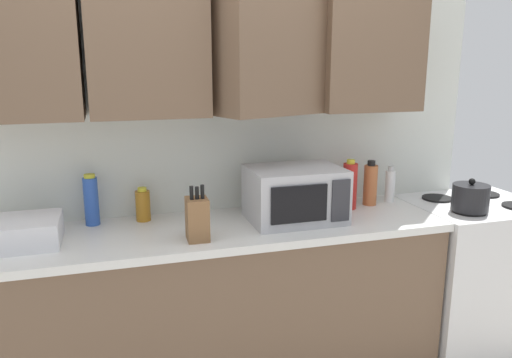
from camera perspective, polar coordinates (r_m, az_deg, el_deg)
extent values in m
cube|color=silver|center=(2.76, -6.13, 4.61)|extent=(3.22, 0.06, 2.60)
cube|color=brown|center=(2.53, -26.05, 14.53)|extent=(0.56, 0.33, 0.75)
cube|color=brown|center=(2.51, -12.39, 15.55)|extent=(0.56, 0.33, 0.75)
cube|color=brown|center=(2.59, 1.12, 15.76)|extent=(0.64, 0.51, 0.75)
cube|color=brown|center=(2.85, 12.46, 15.23)|extent=(0.56, 0.33, 0.75)
cube|color=brown|center=(2.73, -4.34, -14.82)|extent=(2.32, 0.60, 0.86)
cube|color=white|center=(2.55, -4.52, -5.84)|extent=(2.35, 0.63, 0.04)
cube|color=silver|center=(3.36, 23.19, -9.94)|extent=(0.76, 0.64, 0.90)
cylinder|color=black|center=(3.01, 23.16, -3.39)|extent=(0.18, 0.18, 0.01)
cylinder|color=black|center=(3.22, 20.01, -2.08)|extent=(0.18, 0.18, 0.01)
cylinder|color=black|center=(3.43, 24.59, -1.58)|extent=(0.18, 0.18, 0.01)
cylinder|color=black|center=(2.99, 23.29, -1.95)|extent=(0.20, 0.20, 0.14)
sphere|color=black|center=(2.97, 23.45, -0.26)|extent=(0.04, 0.04, 0.04)
cube|color=#B7B7BC|center=(2.61, 4.45, -1.72)|extent=(0.48, 0.36, 0.28)
cube|color=black|center=(2.42, 4.97, -2.89)|extent=(0.29, 0.01, 0.18)
cube|color=#2D2D33|center=(2.51, 9.66, -2.45)|extent=(0.10, 0.01, 0.21)
cube|color=silver|center=(2.51, -25.70, -5.53)|extent=(0.38, 0.30, 0.12)
cube|color=brown|center=(2.33, -6.72, -4.59)|extent=(0.10, 0.12, 0.20)
cylinder|color=black|center=(2.28, -7.38, -1.57)|extent=(0.02, 0.02, 0.06)
cylinder|color=black|center=(2.29, -6.76, -1.59)|extent=(0.02, 0.02, 0.06)
cylinder|color=black|center=(2.29, -6.15, -1.45)|extent=(0.02, 0.02, 0.06)
cylinder|color=red|center=(2.85, 10.66, -0.81)|extent=(0.08, 0.08, 0.26)
cylinder|color=yellow|center=(2.82, 10.78, 1.97)|extent=(0.05, 0.05, 0.02)
cylinder|color=white|center=(3.05, 15.04, -0.82)|extent=(0.06, 0.06, 0.19)
cylinder|color=silver|center=(3.03, 15.17, 1.16)|extent=(0.03, 0.03, 0.03)
cylinder|color=#BC6638|center=(2.96, 12.92, -0.69)|extent=(0.08, 0.08, 0.23)
cylinder|color=black|center=(2.93, 13.05, 1.79)|extent=(0.04, 0.04, 0.03)
cylinder|color=#AD701E|center=(2.67, -12.79, -3.01)|extent=(0.08, 0.08, 0.16)
cylinder|color=yellow|center=(2.65, -12.88, -1.16)|extent=(0.05, 0.05, 0.02)
cylinder|color=#2D56B7|center=(2.66, -18.30, -2.44)|extent=(0.07, 0.07, 0.25)
cylinder|color=yellow|center=(2.63, -18.50, 0.33)|extent=(0.05, 0.05, 0.02)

